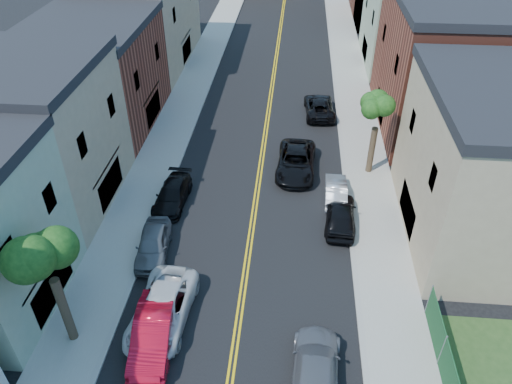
% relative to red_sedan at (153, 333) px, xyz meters
% --- Properties ---
extents(sidewalk_left, '(3.20, 100.00, 0.15)m').
position_rel_red_sedan_xyz_m(sidewalk_left, '(-4.03, 25.95, -0.75)').
color(sidewalk_left, gray).
rests_on(sidewalk_left, ground).
extents(sidewalk_right, '(3.20, 100.00, 0.15)m').
position_rel_red_sedan_xyz_m(sidewalk_right, '(11.77, 25.95, -0.75)').
color(sidewalk_right, gray).
rests_on(sidewalk_right, ground).
extents(curb_left, '(0.30, 100.00, 0.15)m').
position_rel_red_sedan_xyz_m(curb_left, '(-2.28, 25.95, -0.75)').
color(curb_left, gray).
rests_on(curb_left, ground).
extents(curb_right, '(0.30, 100.00, 0.15)m').
position_rel_red_sedan_xyz_m(curb_right, '(10.02, 25.95, -0.75)').
color(curb_right, gray).
rests_on(curb_right, ground).
extents(bldg_left_tan_near, '(9.00, 10.00, 9.00)m').
position_rel_red_sedan_xyz_m(bldg_left_tan_near, '(-10.13, 10.95, 3.68)').
color(bldg_left_tan_near, '#998466').
rests_on(bldg_left_tan_near, ground).
extents(bldg_left_brick, '(9.00, 12.00, 8.00)m').
position_rel_red_sedan_xyz_m(bldg_left_brick, '(-10.13, 21.95, 3.18)').
color(bldg_left_brick, brown).
rests_on(bldg_left_brick, ground).
extents(bldg_left_tan_far, '(9.00, 16.00, 9.50)m').
position_rel_red_sedan_xyz_m(bldg_left_tan_far, '(-10.13, 35.95, 3.93)').
color(bldg_left_tan_far, '#998466').
rests_on(bldg_left_tan_far, ground).
extents(bldg_right_tan, '(9.00, 12.00, 9.00)m').
position_rel_red_sedan_xyz_m(bldg_right_tan, '(17.87, 9.95, 3.68)').
color(bldg_right_tan, '#998466').
rests_on(bldg_right_tan, ground).
extents(bldg_right_brick, '(9.00, 14.00, 10.00)m').
position_rel_red_sedan_xyz_m(bldg_right_brick, '(17.87, 23.95, 4.18)').
color(bldg_right_brick, brown).
rests_on(bldg_right_brick, ground).
extents(bldg_right_palegrn, '(9.00, 12.00, 8.50)m').
position_rel_red_sedan_xyz_m(bldg_right_palegrn, '(17.87, 37.95, 3.43)').
color(bldg_right_palegrn, gray).
rests_on(bldg_right_palegrn, ground).
extents(tree_left_mid, '(5.20, 5.20, 9.29)m').
position_rel_red_sedan_xyz_m(tree_left_mid, '(-4.00, -0.04, 5.76)').
color(tree_left_mid, '#35251A').
rests_on(tree_left_mid, sidewalk_left).
extents(tree_right_far, '(4.40, 4.40, 8.03)m').
position_rel_red_sedan_xyz_m(tree_right_far, '(11.79, 15.96, 4.93)').
color(tree_right_far, '#35251A').
rests_on(tree_right_far, sidewalk_right).
extents(red_sedan, '(2.22, 5.15, 1.65)m').
position_rel_red_sedan_xyz_m(red_sedan, '(0.00, 0.00, 0.00)').
color(red_sedan, red).
rests_on(red_sedan, ground).
extents(white_pickup, '(2.97, 5.87, 1.59)m').
position_rel_red_sedan_xyz_m(white_pickup, '(0.07, 1.42, -0.03)').
color(white_pickup, silver).
rests_on(white_pickup, ground).
extents(grey_car_left, '(2.21, 4.59, 1.51)m').
position_rel_red_sedan_xyz_m(grey_car_left, '(-1.63, 6.20, -0.07)').
color(grey_car_left, '#56595E').
rests_on(grey_car_left, ground).
extents(black_car_left, '(2.13, 4.77, 1.36)m').
position_rel_red_sedan_xyz_m(black_car_left, '(-1.63, 11.11, -0.14)').
color(black_car_left, black).
rests_on(black_car_left, ground).
extents(grey_car_right, '(2.49, 5.42, 1.54)m').
position_rel_red_sedan_xyz_m(grey_car_right, '(7.67, -1.31, -0.06)').
color(grey_car_right, '#5B5D63').
rests_on(grey_car_right, ground).
extents(black_car_right, '(2.15, 4.78, 1.59)m').
position_rel_red_sedan_xyz_m(black_car_right, '(9.37, 9.82, -0.03)').
color(black_car_right, black).
rests_on(black_car_right, ground).
extents(silver_car_right, '(1.52, 4.06, 1.33)m').
position_rel_red_sedan_xyz_m(silver_car_right, '(9.21, 12.52, -0.16)').
color(silver_car_right, '#B8BAC1').
rests_on(silver_car_right, ground).
extents(dark_car_right_far, '(2.78, 5.41, 1.46)m').
position_rel_red_sedan_xyz_m(dark_car_right_far, '(8.33, 24.92, -0.09)').
color(dark_car_right_far, black).
rests_on(dark_car_right_far, ground).
extents(black_suv_lane, '(2.93, 5.93, 1.62)m').
position_rel_red_sedan_xyz_m(black_suv_lane, '(6.47, 15.66, -0.02)').
color(black_suv_lane, black).
rests_on(black_suv_lane, ground).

